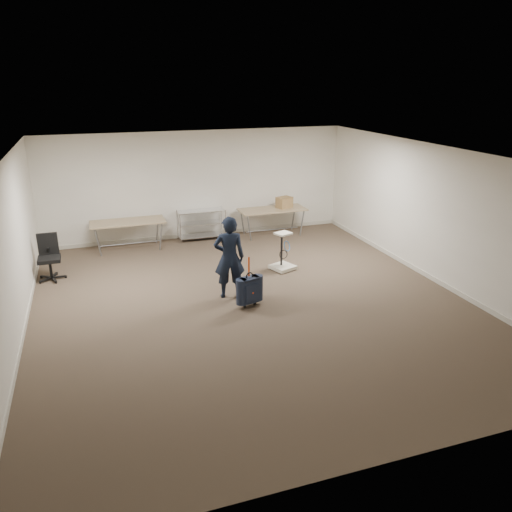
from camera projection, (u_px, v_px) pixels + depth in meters
name	position (u px, v px, depth m)	size (l,w,h in m)	color
ground	(251.00, 302.00, 9.54)	(9.00, 9.00, 0.00)	#483C2C
room_shell	(231.00, 275.00, 10.76)	(8.00, 9.00, 9.00)	silver
folding_table_left	(128.00, 223.00, 12.26)	(1.80, 0.75, 0.73)	#8F7E58
folding_table_right	(272.00, 211.00, 13.41)	(1.80, 0.75, 0.73)	#8F7E58
wire_shelf	(201.00, 223.00, 13.14)	(1.22, 0.47, 0.80)	silver
person	(229.00, 257.00, 9.54)	(0.59, 0.39, 1.63)	black
suitcase	(250.00, 290.00, 9.28)	(0.40, 0.29, 0.98)	#161C32
office_chair	(50.00, 266.00, 10.57)	(0.59, 0.59, 0.97)	black
equipment_cart	(283.00, 260.00, 11.11)	(0.61, 0.61, 0.86)	beige
cardboard_box	(284.00, 202.00, 13.47)	(0.39, 0.29, 0.29)	#A2854B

